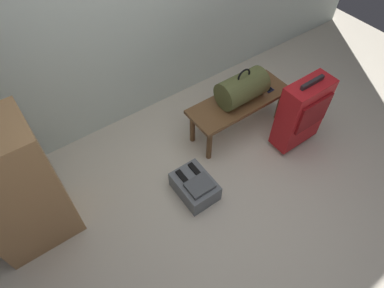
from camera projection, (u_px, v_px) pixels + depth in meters
ground_plane at (244, 215)px, 2.70m from camera, size 6.60×6.60×0.00m
bench at (239, 104)px, 3.04m from camera, size 1.00×0.36×0.39m
duffel_bag_olive at (242, 88)px, 2.90m from camera, size 0.44×0.26×0.34m
cell_phone at (266, 87)px, 3.09m from camera, size 0.07×0.14×0.01m
suitcase_upright_red at (302, 113)px, 2.90m from camera, size 0.45×0.23×0.75m
backpack_grey at (195, 186)px, 2.76m from camera, size 0.28×0.38×0.21m
side_cabinet at (14, 191)px, 2.20m from camera, size 0.56×0.44×1.10m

